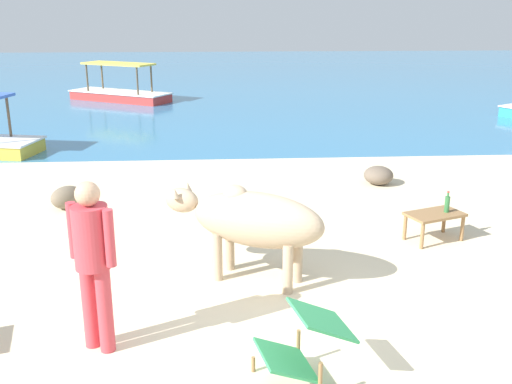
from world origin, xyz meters
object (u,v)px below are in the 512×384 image
(deck_chair_near, at_px, (304,342))
(low_bench_table, at_px, (435,217))
(boat_red, at_px, (120,93))
(bottle, at_px, (447,204))
(person_standing, at_px, (93,254))
(cow, at_px, (253,220))

(deck_chair_near, bearing_deg, low_bench_table, -137.96)
(low_bench_table, xyz_separation_m, boat_red, (-6.28, 13.48, -0.08))
(low_bench_table, relative_size, bottle, 2.93)
(person_standing, bearing_deg, boat_red, 38.83)
(boat_red, bearing_deg, low_bench_table, 145.51)
(cow, bearing_deg, bottle, -130.65)
(low_bench_table, distance_m, person_standing, 4.76)
(boat_red, bearing_deg, bottle, 146.15)
(person_standing, bearing_deg, cow, -17.12)
(cow, distance_m, person_standing, 2.05)
(cow, height_order, low_bench_table, cow)
(cow, height_order, bottle, cow)
(low_bench_table, bearing_deg, bottle, -9.97)
(cow, relative_size, person_standing, 1.21)
(bottle, xyz_separation_m, person_standing, (-4.22, -2.47, 0.44))
(deck_chair_near, bearing_deg, boat_red, -88.36)
(low_bench_table, height_order, person_standing, person_standing)
(deck_chair_near, relative_size, boat_red, 0.23)
(person_standing, bearing_deg, bottle, -28.80)
(bottle, relative_size, person_standing, 0.18)
(low_bench_table, relative_size, boat_red, 0.23)
(low_bench_table, bearing_deg, deck_chair_near, -146.47)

